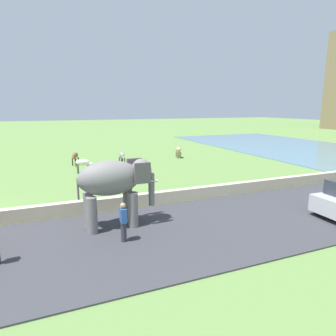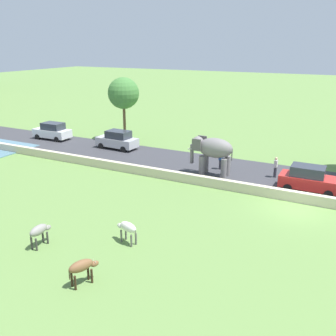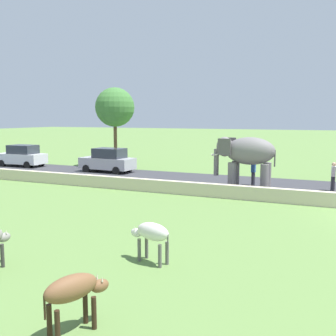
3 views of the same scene
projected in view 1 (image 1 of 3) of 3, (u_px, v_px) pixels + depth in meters
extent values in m
cube|color=beige|center=(278.00, 183.00, 19.27)|extent=(0.40, 110.00, 0.68)
cube|color=slate|center=(291.00, 147.00, 39.15)|extent=(36.00, 18.00, 0.08)
ellipsoid|color=slate|center=(110.00, 178.00, 12.61)|extent=(1.43, 2.71, 1.50)
cylinder|color=slate|center=(128.00, 205.00, 13.62)|extent=(0.44, 0.44, 1.60)
cylinder|color=slate|center=(133.00, 210.00, 12.86)|extent=(0.44, 0.44, 1.60)
cylinder|color=slate|center=(89.00, 210.00, 12.94)|extent=(0.44, 0.44, 1.60)
cylinder|color=slate|center=(92.00, 216.00, 12.19)|extent=(0.44, 0.44, 1.60)
ellipsoid|color=slate|center=(141.00, 171.00, 13.12)|extent=(1.01, 0.91, 1.10)
cube|color=#575454|center=(134.00, 168.00, 13.60)|extent=(0.13, 0.70, 0.90)
cube|color=#575454|center=(143.00, 173.00, 12.52)|extent=(0.13, 0.70, 0.90)
cylinder|color=slate|center=(152.00, 189.00, 13.48)|extent=(0.28, 0.28, 1.50)
cone|color=silver|center=(148.00, 179.00, 13.56)|extent=(0.13, 0.56, 0.17)
cone|color=silver|center=(152.00, 181.00, 13.16)|extent=(0.13, 0.56, 0.17)
cylinder|color=#575454|center=(78.00, 189.00, 12.17)|extent=(0.08, 0.08, 0.90)
cylinder|color=#33333D|center=(124.00, 232.00, 11.50)|extent=(0.22, 0.22, 0.85)
cube|color=#2D569E|center=(123.00, 215.00, 11.36)|extent=(0.36, 0.22, 0.56)
sphere|color=tan|center=(123.00, 206.00, 11.28)|extent=(0.22, 0.22, 0.22)
cylinder|color=black|center=(319.00, 208.00, 14.62)|extent=(0.20, 0.61, 0.60)
ellipsoid|color=gray|center=(122.00, 155.00, 27.07)|extent=(1.11, 0.46, 0.50)
cylinder|color=#373533|center=(125.00, 162.00, 26.90)|extent=(0.10, 0.10, 0.65)
cylinder|color=#373533|center=(121.00, 162.00, 26.78)|extent=(0.10, 0.10, 0.65)
cylinder|color=#373533|center=(123.00, 160.00, 27.59)|extent=(0.10, 0.10, 0.65)
cylinder|color=#373533|center=(119.00, 161.00, 27.47)|extent=(0.10, 0.10, 0.65)
ellipsoid|color=gray|center=(124.00, 158.00, 26.53)|extent=(0.40, 0.25, 0.26)
cone|color=beige|center=(125.00, 156.00, 26.53)|extent=(0.04, 0.04, 0.12)
cone|color=beige|center=(123.00, 156.00, 26.46)|extent=(0.04, 0.04, 0.12)
cylinder|color=#373533|center=(120.00, 156.00, 27.59)|extent=(0.04, 0.04, 0.45)
ellipsoid|color=silver|center=(82.00, 162.00, 23.54)|extent=(0.72, 1.18, 0.50)
cylinder|color=#595753|center=(88.00, 169.00, 23.85)|extent=(0.10, 0.10, 0.65)
cylinder|color=#595753|center=(88.00, 170.00, 23.55)|extent=(0.10, 0.10, 0.65)
cylinder|color=#595753|center=(78.00, 169.00, 23.76)|extent=(0.10, 0.10, 0.65)
cylinder|color=#595753|center=(78.00, 170.00, 23.46)|extent=(0.10, 0.10, 0.65)
ellipsoid|color=silver|center=(91.00, 164.00, 23.64)|extent=(0.34, 0.45, 0.26)
cone|color=beige|center=(91.00, 162.00, 23.70)|extent=(0.04, 0.04, 0.12)
cone|color=beige|center=(90.00, 162.00, 23.52)|extent=(0.04, 0.04, 0.12)
cylinder|color=#595753|center=(76.00, 165.00, 23.52)|extent=(0.04, 0.04, 0.45)
ellipsoid|color=brown|center=(75.00, 155.00, 26.99)|extent=(1.18, 0.83, 0.50)
cylinder|color=#302014|center=(76.00, 162.00, 26.73)|extent=(0.10, 0.10, 0.65)
cylinder|color=#302014|center=(73.00, 162.00, 26.73)|extent=(0.10, 0.10, 0.65)
cylinder|color=#302014|center=(78.00, 161.00, 27.48)|extent=(0.10, 0.10, 0.65)
cylinder|color=#302014|center=(75.00, 161.00, 27.48)|extent=(0.10, 0.10, 0.65)
ellipsoid|color=brown|center=(73.00, 158.00, 26.40)|extent=(0.46, 0.38, 0.26)
cone|color=beige|center=(74.00, 156.00, 26.37)|extent=(0.04, 0.04, 0.12)
cone|color=beige|center=(72.00, 156.00, 26.37)|extent=(0.04, 0.04, 0.12)
cylinder|color=#302014|center=(77.00, 156.00, 27.56)|extent=(0.04, 0.04, 0.45)
ellipsoid|color=tan|center=(179.00, 149.00, 30.73)|extent=(1.17, 0.66, 0.50)
cylinder|color=#493D2C|center=(176.00, 154.00, 31.19)|extent=(0.10, 0.10, 0.65)
cylinder|color=#493D2C|center=(179.00, 154.00, 31.24)|extent=(0.10, 0.10, 0.65)
cylinder|color=#493D2C|center=(178.00, 155.00, 30.44)|extent=(0.10, 0.10, 0.65)
cylinder|color=#493D2C|center=(181.00, 155.00, 30.50)|extent=(0.10, 0.10, 0.65)
ellipsoid|color=tan|center=(177.00, 150.00, 31.37)|extent=(0.44, 0.32, 0.26)
cone|color=beige|center=(176.00, 148.00, 31.32)|extent=(0.04, 0.04, 0.12)
cone|color=beige|center=(178.00, 148.00, 31.35)|extent=(0.04, 0.04, 0.12)
cylinder|color=#493D2C|center=(180.00, 152.00, 30.25)|extent=(0.04, 0.04, 0.45)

